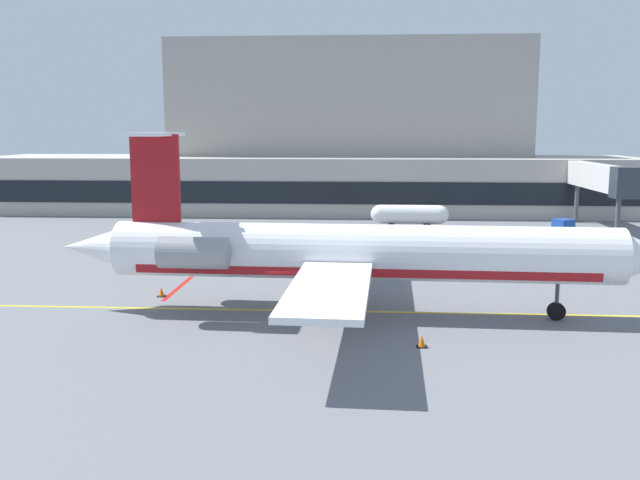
# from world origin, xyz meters

# --- Properties ---
(ground) EXTENTS (120.00, 120.00, 0.11)m
(ground) POSITION_xyz_m (-0.00, 0.00, -0.05)
(ground) COLOR slate
(terminal_building) EXTENTS (76.09, 15.84, 20.24)m
(terminal_building) POSITION_xyz_m (-0.69, 48.77, 7.85)
(terminal_building) COLOR #ADA89E
(terminal_building) RESTS_ON ground
(jet_bridge_west) EXTENTS (2.40, 16.23, 6.51)m
(jet_bridge_west) POSITION_xyz_m (25.99, 31.19, 5.12)
(jet_bridge_west) COLOR silver
(jet_bridge_west) RESTS_ON ground
(regional_jet) EXTENTS (31.88, 24.10, 9.47)m
(regional_jet) POSITION_xyz_m (3.19, 0.01, 3.31)
(regional_jet) COLOR white
(regional_jet) RESTS_ON ground
(baggage_tug) EXTENTS (3.22, 3.45, 2.29)m
(baggage_tug) POSITION_xyz_m (15.35, 11.71, 1.02)
(baggage_tug) COLOR #1E4CB2
(baggage_tug) RESTS_ON ground
(pushback_tractor) EXTENTS (3.76, 3.11, 2.07)m
(pushback_tractor) POSITION_xyz_m (21.28, 24.84, 0.94)
(pushback_tractor) COLOR #1E4CB2
(pushback_tractor) RESTS_ON ground
(belt_loader) EXTENTS (3.80, 3.95, 2.13)m
(belt_loader) POSITION_xyz_m (0.28, 17.07, 0.97)
(belt_loader) COLOR #E5B20C
(belt_loader) RESTS_ON ground
(fuel_tank) EXTENTS (7.75, 1.97, 2.23)m
(fuel_tank) POSITION_xyz_m (8.30, 33.70, 1.26)
(fuel_tank) COLOR white
(fuel_tank) RESTS_ON ground
(safety_cone_alpha) EXTENTS (0.47, 0.47, 0.55)m
(safety_cone_alpha) POSITION_xyz_m (6.40, -5.36, 0.25)
(safety_cone_alpha) COLOR orange
(safety_cone_alpha) RESTS_ON ground
(safety_cone_bravo) EXTENTS (0.47, 0.47, 0.55)m
(safety_cone_bravo) POSITION_xyz_m (0.12, 4.16, 0.25)
(safety_cone_bravo) COLOR orange
(safety_cone_bravo) RESTS_ON ground
(safety_cone_charlie) EXTENTS (0.47, 0.47, 0.55)m
(safety_cone_charlie) POSITION_xyz_m (-7.96, 3.28, 0.25)
(safety_cone_charlie) COLOR orange
(safety_cone_charlie) RESTS_ON ground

